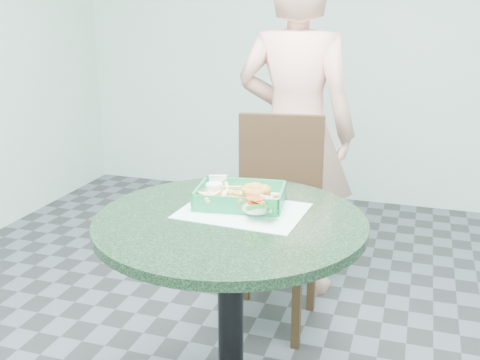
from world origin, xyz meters
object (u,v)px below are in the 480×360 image
(cafe_table, at_px, (230,273))
(diner_person, at_px, (296,122))
(crab_sandwich, at_px, (253,202))
(sauce_ramekin, at_px, (216,192))
(dining_chair, at_px, (275,207))
(food_basket, at_px, (240,205))

(cafe_table, xyz_separation_m, diner_person, (-0.04, 1.09, 0.27))
(crab_sandwich, distance_m, sauce_ramekin, 0.15)
(dining_chair, distance_m, sauce_ramekin, 0.69)
(dining_chair, height_order, diner_person, diner_person)
(dining_chair, height_order, food_basket, dining_chair)
(dining_chair, relative_size, crab_sandwich, 7.08)
(crab_sandwich, relative_size, sauce_ramekin, 2.34)
(cafe_table, xyz_separation_m, food_basket, (-0.01, 0.12, 0.19))
(cafe_table, distance_m, food_basket, 0.22)
(crab_sandwich, bearing_deg, sauce_ramekin, 159.66)
(dining_chair, relative_size, sauce_ramekin, 16.55)
(diner_person, bearing_deg, dining_chair, 91.72)
(cafe_table, bearing_deg, sauce_ramekin, 126.31)
(dining_chair, bearing_deg, crab_sandwich, -89.87)
(cafe_table, relative_size, diner_person, 0.49)
(diner_person, distance_m, crab_sandwich, 1.02)
(cafe_table, height_order, diner_person, diner_person)
(cafe_table, xyz_separation_m, sauce_ramekin, (-0.09, 0.13, 0.22))
(cafe_table, relative_size, food_basket, 3.01)
(diner_person, relative_size, sauce_ramekin, 30.38)
(dining_chair, xyz_separation_m, sauce_ramekin, (-0.04, -0.64, 0.27))
(diner_person, bearing_deg, food_basket, 95.76)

